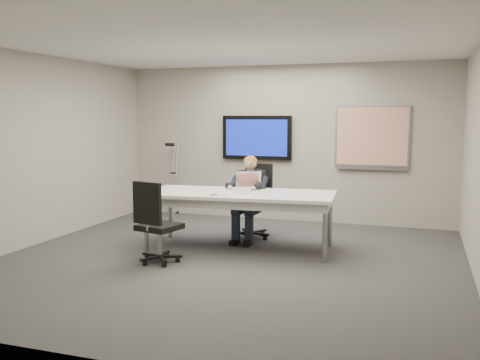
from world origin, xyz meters
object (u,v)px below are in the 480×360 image
(seated_person, at_px, (247,207))
(laptop, at_px, (246,185))
(conference_table, at_px, (240,199))
(office_chair_near, at_px, (157,238))
(office_chair_far, at_px, (253,215))

(seated_person, distance_m, laptop, 0.42)
(conference_table, height_order, office_chair_near, office_chair_near)
(conference_table, distance_m, seated_person, 0.54)
(seated_person, xyz_separation_m, laptop, (0.05, -0.21, 0.36))
(office_chair_near, relative_size, laptop, 2.25)
(conference_table, height_order, seated_person, seated_person)
(conference_table, height_order, office_chair_far, office_chair_far)
(office_chair_far, relative_size, office_chair_near, 1.07)
(seated_person, bearing_deg, laptop, -72.48)
(conference_table, bearing_deg, laptop, 84.86)
(office_chair_near, bearing_deg, conference_table, -112.13)
(conference_table, relative_size, seated_person, 2.12)
(conference_table, bearing_deg, office_chair_near, -130.96)
(office_chair_far, height_order, laptop, office_chair_far)
(office_chair_near, bearing_deg, laptop, -105.85)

